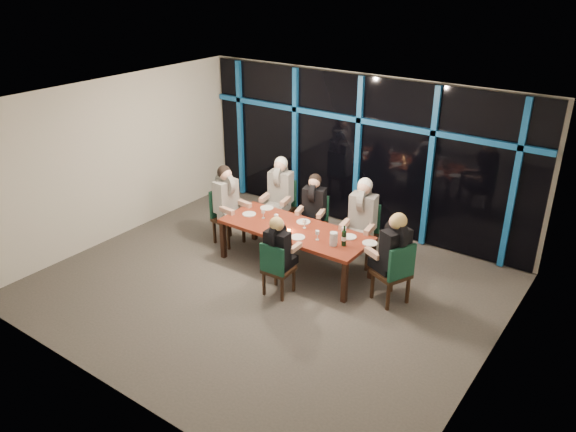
% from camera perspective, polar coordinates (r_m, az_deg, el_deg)
% --- Properties ---
extents(room, '(7.04, 7.00, 3.02)m').
position_cam_1_polar(room, '(8.35, -2.40, 4.70)').
color(room, '#544F4A').
rests_on(room, ground).
extents(window_wall, '(6.86, 0.43, 2.94)m').
position_cam_1_polar(window_wall, '(10.83, 7.28, 6.58)').
color(window_wall, black).
rests_on(window_wall, ground).
extents(dining_table, '(2.60, 1.00, 0.75)m').
position_cam_1_polar(dining_table, '(9.47, 0.70, -1.62)').
color(dining_table, maroon).
rests_on(dining_table, ground).
extents(chair_far_left, '(0.57, 0.57, 1.05)m').
position_cam_1_polar(chair_far_left, '(10.81, -0.62, 1.27)').
color(chair_far_left, black).
rests_on(chair_far_left, ground).
extents(chair_far_mid, '(0.55, 0.55, 0.97)m').
position_cam_1_polar(chair_far_mid, '(10.30, 2.73, -0.25)').
color(chair_far_mid, black).
rests_on(chair_far_mid, ground).
extents(chair_far_right, '(0.56, 0.56, 1.07)m').
position_cam_1_polar(chair_far_right, '(9.81, 7.63, -1.43)').
color(chair_far_right, black).
rests_on(chair_far_right, ground).
extents(chair_end_left, '(0.53, 0.53, 1.04)m').
position_cam_1_polar(chair_end_left, '(10.48, -6.42, 0.29)').
color(chair_end_left, black).
rests_on(chair_end_left, ground).
extents(chair_end_right, '(0.64, 0.64, 1.04)m').
position_cam_1_polar(chair_end_right, '(8.68, 10.87, -5.48)').
color(chair_end_right, black).
rests_on(chair_end_right, ground).
extents(chair_near_mid, '(0.45, 0.45, 0.92)m').
position_cam_1_polar(chair_near_mid, '(8.75, -1.23, -5.19)').
color(chair_near_mid, black).
rests_on(chair_near_mid, ground).
extents(diner_far_left, '(0.57, 0.70, 1.02)m').
position_cam_1_polar(diner_far_left, '(10.57, -0.83, 3.16)').
color(diner_far_left, black).
rests_on(diner_far_left, ground).
extents(diner_far_mid, '(0.55, 0.65, 0.94)m').
position_cam_1_polar(diner_far_mid, '(10.07, 2.63, 1.54)').
color(diner_far_mid, black).
rests_on(diner_far_mid, ground).
extents(diner_far_right, '(0.57, 0.70, 1.04)m').
position_cam_1_polar(diner_far_right, '(9.55, 7.57, 0.63)').
color(diner_far_right, black).
rests_on(diner_far_right, ground).
extents(diner_end_left, '(0.67, 0.55, 1.01)m').
position_cam_1_polar(diner_end_left, '(10.26, -6.20, 2.24)').
color(diner_end_left, black).
rests_on(diner_end_left, ground).
extents(diner_end_right, '(0.71, 0.65, 1.01)m').
position_cam_1_polar(diner_end_right, '(8.54, 10.71, -2.85)').
color(diner_end_right, black).
rests_on(diner_end_right, ground).
extents(diner_near_mid, '(0.47, 0.58, 0.90)m').
position_cam_1_polar(diner_near_mid, '(8.63, -0.97, -2.85)').
color(diner_near_mid, black).
rests_on(diner_near_mid, ground).
extents(plate_far_left, '(0.24, 0.24, 0.01)m').
position_cam_1_polar(plate_far_left, '(10.20, -2.17, 0.83)').
color(plate_far_left, white).
rests_on(plate_far_left, dining_table).
extents(plate_far_mid, '(0.24, 0.24, 0.01)m').
position_cam_1_polar(plate_far_mid, '(9.65, 1.57, -0.59)').
color(plate_far_mid, white).
rests_on(plate_far_mid, dining_table).
extents(plate_far_right, '(0.24, 0.24, 0.01)m').
position_cam_1_polar(plate_far_right, '(9.18, 6.23, -2.11)').
color(plate_far_right, white).
rests_on(plate_far_right, dining_table).
extents(plate_end_left, '(0.24, 0.24, 0.01)m').
position_cam_1_polar(plate_end_left, '(9.96, -3.97, 0.20)').
color(plate_end_left, white).
rests_on(plate_end_left, dining_table).
extents(plate_end_right, '(0.24, 0.24, 0.01)m').
position_cam_1_polar(plate_end_right, '(9.03, 8.25, -2.72)').
color(plate_end_right, white).
rests_on(plate_end_right, dining_table).
extents(plate_near_mid, '(0.24, 0.24, 0.01)m').
position_cam_1_polar(plate_near_mid, '(9.12, 0.98, -2.17)').
color(plate_near_mid, white).
rests_on(plate_near_mid, dining_table).
extents(wine_bottle, '(0.08, 0.08, 0.34)m').
position_cam_1_polar(wine_bottle, '(8.86, 5.71, -2.23)').
color(wine_bottle, black).
rests_on(wine_bottle, dining_table).
extents(water_pitcher, '(0.14, 0.12, 0.22)m').
position_cam_1_polar(water_pitcher, '(8.86, 4.65, -2.33)').
color(water_pitcher, silver).
rests_on(water_pitcher, dining_table).
extents(tea_light, '(0.05, 0.05, 0.03)m').
position_cam_1_polar(tea_light, '(9.33, 0.10, -1.47)').
color(tea_light, '#FBA94B').
rests_on(tea_light, dining_table).
extents(wine_glass_a, '(0.07, 0.07, 0.19)m').
position_cam_1_polar(wine_glass_a, '(9.50, -1.21, -0.13)').
color(wine_glass_a, white).
rests_on(wine_glass_a, dining_table).
extents(wine_glass_b, '(0.06, 0.06, 0.16)m').
position_cam_1_polar(wine_glass_b, '(9.40, 1.69, -0.58)').
color(wine_glass_b, silver).
rests_on(wine_glass_b, dining_table).
extents(wine_glass_c, '(0.06, 0.06, 0.16)m').
position_cam_1_polar(wine_glass_c, '(9.01, 3.01, -1.75)').
color(wine_glass_c, silver).
rests_on(wine_glass_c, dining_table).
extents(wine_glass_d, '(0.06, 0.06, 0.17)m').
position_cam_1_polar(wine_glass_d, '(9.76, -2.53, 0.44)').
color(wine_glass_d, silver).
rests_on(wine_glass_d, dining_table).
extents(wine_glass_e, '(0.08, 0.08, 0.20)m').
position_cam_1_polar(wine_glass_e, '(9.08, 5.69, -1.46)').
color(wine_glass_e, silver).
rests_on(wine_glass_e, dining_table).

